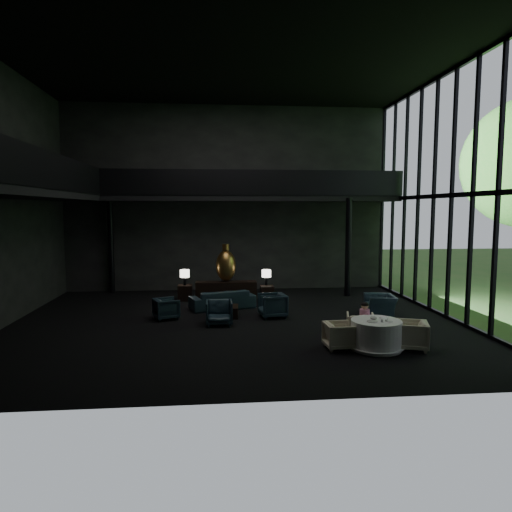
{
  "coord_description": "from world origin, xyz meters",
  "views": [
    {
      "loc": [
        -0.68,
        -14.06,
        3.57
      ],
      "look_at": [
        0.69,
        0.5,
        2.05
      ],
      "focal_mm": 32.0,
      "sensor_mm": 36.0,
      "label": 1
    }
  ],
  "objects": [
    {
      "name": "lounge_armchair_south",
      "position": [
        -0.52,
        -0.22,
        0.44
      ],
      "size": [
        0.87,
        0.81,
        0.89
      ],
      "primitive_type": "imported",
      "rotation": [
        0.0,
        0.0,
        0.0
      ],
      "color": "black",
      "rests_on": "floor"
    },
    {
      "name": "wall_back",
      "position": [
        0.0,
        6.0,
        4.0
      ],
      "size": [
        14.0,
        0.04,
        8.0
      ],
      "primitive_type": "cube",
      "color": "black",
      "rests_on": "ground"
    },
    {
      "name": "lounge_armchair_east",
      "position": [
        1.25,
        0.61,
        0.48
      ],
      "size": [
        0.98,
        1.03,
        0.95
      ],
      "primitive_type": "imported",
      "rotation": [
        0.0,
        0.0,
        -1.44
      ],
      "color": "#192D36",
      "rests_on": "floor"
    },
    {
      "name": "side_table_left",
      "position": [
        -1.79,
        3.72,
        0.3
      ],
      "size": [
        0.55,
        0.55,
        0.6
      ],
      "primitive_type": "cube",
      "color": "black",
      "rests_on": "floor"
    },
    {
      "name": "coffee_table",
      "position": [
        -0.28,
        0.81,
        0.18
      ],
      "size": [
        0.86,
        0.86,
        0.36
      ],
      "primitive_type": "cube",
      "rotation": [
        0.0,
        0.0,
        -0.08
      ],
      "color": "black",
      "rests_on": "floor"
    },
    {
      "name": "wall_front",
      "position": [
        0.0,
        -6.0,
        4.0
      ],
      "size": [
        14.0,
        0.04,
        8.0
      ],
      "primitive_type": "cube",
      "color": "black",
      "rests_on": "ground"
    },
    {
      "name": "side_table_right",
      "position": [
        1.41,
        3.45,
        0.28
      ],
      "size": [
        0.51,
        0.51,
        0.56
      ],
      "primitive_type": "cube",
      "color": "black",
      "rests_on": "floor"
    },
    {
      "name": "bronze_urn",
      "position": [
        -0.19,
        3.62,
        1.37
      ],
      "size": [
        0.78,
        0.78,
        1.45
      ],
      "color": "olive",
      "rests_on": "console"
    },
    {
      "name": "cereal_bowl",
      "position": [
        3.38,
        -3.0,
        0.79
      ],
      "size": [
        0.18,
        0.18,
        0.09
      ],
      "primitive_type": "ellipsoid",
      "color": "white",
      "rests_on": "dining_table"
    },
    {
      "name": "sofa",
      "position": [
        -0.37,
        2.08,
        0.49
      ],
      "size": [
        2.62,
        1.45,
        0.98
      ],
      "primitive_type": "imported",
      "rotation": [
        0.0,
        0.0,
        3.45
      ],
      "color": "#1F2E3F",
      "rests_on": "floor"
    },
    {
      "name": "coffee_cup",
      "position": [
        3.64,
        -3.19,
        0.79
      ],
      "size": [
        0.07,
        0.07,
        0.05
      ],
      "primitive_type": "cylinder",
      "rotation": [
        0.0,
        0.0,
        -0.04
      ],
      "color": "white",
      "rests_on": "saucer"
    },
    {
      "name": "mezzanine_back",
      "position": [
        1.0,
        5.0,
        4.0
      ],
      "size": [
        12.0,
        2.0,
        0.25
      ],
      "primitive_type": "cube",
      "color": "black",
      "rests_on": "wall_back"
    },
    {
      "name": "table_lamp_left",
      "position": [
        -1.79,
        3.65,
        1.04
      ],
      "size": [
        0.36,
        0.36,
        0.61
      ],
      "color": "black",
      "rests_on": "side_table_left"
    },
    {
      "name": "dining_table",
      "position": [
        3.43,
        -3.07,
        0.33
      ],
      "size": [
        1.44,
        1.44,
        0.75
      ],
      "color": "white",
      "rests_on": "floor"
    },
    {
      "name": "column_nw",
      "position": [
        -5.0,
        5.7,
        2.0
      ],
      "size": [
        0.24,
        0.24,
        4.0
      ],
      "primitive_type": "cylinder",
      "color": "black",
      "rests_on": "floor"
    },
    {
      "name": "railing_left",
      "position": [
        -5.0,
        0.0,
        4.6
      ],
      "size": [
        0.06,
        12.0,
        1.0
      ],
      "primitive_type": "cube",
      "color": "black",
      "rests_on": "mezzanine_left"
    },
    {
      "name": "child",
      "position": [
        3.42,
        -2.19,
        0.74
      ],
      "size": [
        0.27,
        0.27,
        0.59
      ],
      "rotation": [
        0.0,
        0.0,
        3.14
      ],
      "color": "pink",
      "rests_on": "dining_chair_north"
    },
    {
      "name": "dining_chair_west",
      "position": [
        2.52,
        -2.94,
        0.36
      ],
      "size": [
        0.68,
        0.72,
        0.72
      ],
      "primitive_type": "imported",
      "rotation": [
        0.0,
        0.0,
        1.61
      ],
      "color": "beige",
      "rests_on": "floor"
    },
    {
      "name": "mezzanine_left",
      "position": [
        -6.0,
        0.0,
        4.0
      ],
      "size": [
        2.0,
        12.0,
        0.25
      ],
      "primitive_type": "cube",
      "color": "black",
      "rests_on": "wall_left"
    },
    {
      "name": "railing_back",
      "position": [
        1.0,
        4.0,
        4.6
      ],
      "size": [
        12.0,
        0.06,
        1.0
      ],
      "primitive_type": "cube",
      "color": "black",
      "rests_on": "mezzanine_back"
    },
    {
      "name": "lounge_armchair_west",
      "position": [
        -2.22,
        0.68,
        0.36
      ],
      "size": [
        0.88,
        0.9,
        0.73
      ],
      "primitive_type": "imported",
      "rotation": [
        0.0,
        0.0,
        1.95
      ],
      "color": "black",
      "rests_on": "floor"
    },
    {
      "name": "cream_pot",
      "position": [
        3.5,
        -3.26,
        0.78
      ],
      "size": [
        0.07,
        0.07,
        0.07
      ],
      "primitive_type": "cylinder",
      "rotation": [
        0.0,
        0.0,
        -0.36
      ],
      "color": "#99999E",
      "rests_on": "dining_table"
    },
    {
      "name": "dining_chair_north",
      "position": [
        3.36,
        -2.04,
        0.37
      ],
      "size": [
        0.87,
        0.83,
        0.74
      ],
      "primitive_type": "imported",
      "rotation": [
        0.0,
        0.0,
        2.88
      ],
      "color": "beige",
      "rests_on": "floor"
    },
    {
      "name": "dining_chair_east",
      "position": [
        4.32,
        -3.15,
        0.42
      ],
      "size": [
        0.98,
        1.01,
        0.83
      ],
      "primitive_type": "imported",
      "rotation": [
        0.0,
        0.0,
        -1.9
      ],
      "color": "beige",
      "rests_on": "floor"
    },
    {
      "name": "plate_a",
      "position": [
        3.27,
        -3.21,
        0.76
      ],
      "size": [
        0.28,
        0.28,
        0.02
      ],
      "primitive_type": "cylinder",
      "rotation": [
        0.0,
        0.0,
        -0.05
      ],
      "color": "white",
      "rests_on": "dining_table"
    },
    {
      "name": "curtain_wall",
      "position": [
        6.95,
        0.0,
        4.0
      ],
      "size": [
        0.2,
        12.0,
        8.0
      ],
      "primitive_type": null,
      "color": "black",
      "rests_on": "ground"
    },
    {
      "name": "saucer",
      "position": [
        3.71,
        -3.24,
        0.76
      ],
      "size": [
        0.2,
        0.2,
        0.01
      ],
      "primitive_type": "cylinder",
      "rotation": [
        0.0,
        0.0,
        0.26
      ],
      "color": "white",
      "rests_on": "dining_table"
    },
    {
      "name": "floor",
      "position": [
        0.0,
        0.0,
        0.0
      ],
      "size": [
        14.0,
        12.0,
        0.02
      ],
      "primitive_type": "cube",
      "color": "black",
      "rests_on": "ground"
    },
    {
      "name": "console",
      "position": [
        -0.19,
        3.48,
        0.37
      ],
      "size": [
        2.36,
        0.54,
        0.75
      ],
      "primitive_type": "cube",
      "color": "black",
      "rests_on": "floor"
    },
    {
      "name": "ceiling",
      "position": [
        0.0,
        0.0,
        8.0
      ],
      "size": [
        14.0,
        12.0,
        0.02
      ],
      "primitive_type": "cube",
      "color": "black",
      "rests_on": "ground"
    },
    {
      "name": "column_ne",
      "position": [
        4.8,
        4.0,
        2.0
      ],
      "size": [
        0.24,
        0.24,
        4.0
      ],
      "primitive_type": "cylinder",
      "color": "black",
      "rests_on": "floor"
    },
    {
      "name": "window_armchair",
      "position": [
        4.9,
        0.55,
        0.45
      ],
      "size": [
        0.78,
        1.09,
        0.89
      ],
      "primitive_type": "imported",
      "rotation": [
        0.0,
        0.0,
        -1.69
      ],
      "color": "black",
      "rests_on": "floor"
    },
    {
      "name": "table_lamp_right",
      "position": [
        1.41,
        3.68,
        0.99
      ],
      "size": [
        0.36,
        0.36,
        0.61
      ],
      "color": "black",
      "rests_on": "side_table_right"
    },
    {
      "name": "plate_b",
      "position": [
        3.7,
        -2.87,
        0.76
      ],
      "size": [
        0.26,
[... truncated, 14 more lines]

